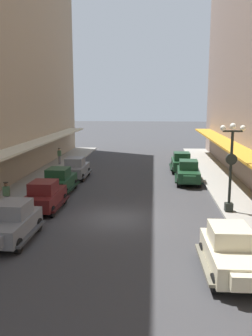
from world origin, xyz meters
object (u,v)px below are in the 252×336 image
object	(u,v)px
parked_car_5	(12,222)
parked_car_4	(181,162)
parked_car_0	(59,180)
parked_car_6	(188,172)
pedestrian_1	(7,196)
parked_car_2	(76,168)
parked_car_1	(45,195)
pedestrian_0	(59,156)
lamp_post_with_clock	(231,164)
fire_hydrant	(6,208)
parked_car_3	(230,251)

from	to	relation	value
parked_car_5	parked_car_4	bearing A→B (deg)	62.61
parked_car_0	parked_car_5	size ratio (longest dim) A/B	1.01
parked_car_6	pedestrian_1	world-z (taller)	parked_car_6
parked_car_0	pedestrian_1	size ratio (longest dim) A/B	2.57
parked_car_2	parked_car_6	size ratio (longest dim) A/B	0.99
parked_car_1	pedestrian_0	bearing A→B (deg)	101.56
parked_car_2	parked_car_4	xyz separation A→B (m)	(9.21, 3.83, 0.00)
lamp_post_with_clock	parked_car_6	bearing A→B (deg)	101.69
pedestrian_0	parked_car_0	bearing A→B (deg)	-75.34
parked_car_5	pedestrian_0	xyz separation A→B (m)	(-2.99, 19.99, 0.07)
parked_car_0	parked_car_2	distance (m)	4.88
parked_car_5	parked_car_1	bearing A→B (deg)	88.82
parked_car_1	lamp_post_with_clock	distance (m)	11.14
parked_car_5	fire_hydrant	world-z (taller)	parked_car_5
parked_car_5	pedestrian_1	size ratio (longest dim) A/B	2.56
parked_car_2	parked_car_5	bearing A→B (deg)	-90.04
parked_car_2	parked_car_5	distance (m)	13.97
parked_car_0	parked_car_6	world-z (taller)	same
parked_car_5	fire_hydrant	distance (m)	3.82
parked_car_4	pedestrian_1	distance (m)	17.58
parked_car_2	pedestrian_1	world-z (taller)	parked_car_2
fire_hydrant	pedestrian_1	xyz separation A→B (m)	(-0.35, 0.92, 0.45)
parked_car_1	parked_car_2	bearing A→B (deg)	90.58
parked_car_1	parked_car_2	xyz separation A→B (m)	(-0.09, 9.11, 0.00)
parked_car_4	fire_hydrant	world-z (taller)	parked_car_4
parked_car_2	pedestrian_1	bearing A→B (deg)	-102.05
parked_car_3	parked_car_5	size ratio (longest dim) A/B	1.00
parked_car_0	parked_car_5	world-z (taller)	same
parked_car_1	parked_car_4	bearing A→B (deg)	54.82
parked_car_6	lamp_post_with_clock	distance (m)	8.31
pedestrian_0	fire_hydrant	bearing A→B (deg)	-85.55
fire_hydrant	pedestrian_0	size ratio (longest dim) A/B	0.49
parked_car_0	parked_car_3	bearing A→B (deg)	-50.38
parked_car_1	fire_hydrant	distance (m)	2.35
parked_car_5	pedestrian_1	world-z (taller)	parked_car_5
parked_car_6	parked_car_2	bearing A→B (deg)	173.56
parked_car_0	parked_car_1	distance (m)	4.23
parked_car_6	pedestrian_1	distance (m)	14.33
fire_hydrant	pedestrian_0	distance (m)	16.64
parked_car_6	fire_hydrant	bearing A→B (deg)	-139.47
parked_car_2	pedestrian_0	bearing A→B (deg)	116.50
parked_car_3	pedestrian_0	bearing A→B (deg)	119.02
parked_car_6	pedestrian_1	xyz separation A→B (m)	(-11.47, -8.59, 0.07)
parked_car_5	pedestrian_0	size ratio (longest dim) A/B	2.56
parked_car_1	lamp_post_with_clock	xyz separation A→B (m)	(10.95, 0.15, 2.04)
parked_car_1	parked_car_6	distance (m)	12.31
parked_car_3	parked_car_5	bearing A→B (deg)	164.70
parked_car_0	pedestrian_1	distance (m)	5.14
pedestrian_0	parked_car_3	bearing A→B (deg)	-60.98
parked_car_6	pedestrian_1	size ratio (longest dim) A/B	2.59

